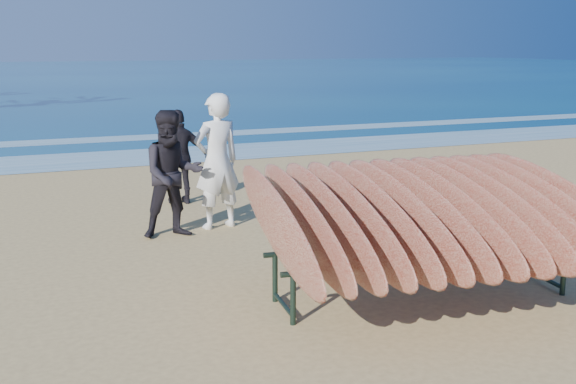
% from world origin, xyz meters
% --- Properties ---
extents(ground, '(120.00, 120.00, 0.00)m').
position_xyz_m(ground, '(0.00, 0.00, 0.00)').
color(ground, tan).
rests_on(ground, ground).
extents(ocean, '(160.00, 160.00, 0.00)m').
position_xyz_m(ocean, '(0.00, 55.00, 0.01)').
color(ocean, navy).
rests_on(ocean, ground).
extents(foam_near, '(160.00, 160.00, 0.00)m').
position_xyz_m(foam_near, '(0.00, 10.00, 0.01)').
color(foam_near, white).
rests_on(foam_near, ground).
extents(foam_far, '(160.00, 160.00, 0.00)m').
position_xyz_m(foam_far, '(0.00, 13.50, 0.01)').
color(foam_far, white).
rests_on(foam_far, ground).
extents(surfboard_rack, '(3.51, 3.41, 1.46)m').
position_xyz_m(surfboard_rack, '(0.94, -0.53, 0.91)').
color(surfboard_rack, '#1C2D24').
rests_on(surfboard_rack, ground).
extents(person_white, '(0.78, 0.59, 1.92)m').
position_xyz_m(person_white, '(-0.12, 3.11, 0.96)').
color(person_white, white).
rests_on(person_white, ground).
extents(person_dark_a, '(0.86, 0.68, 1.73)m').
position_xyz_m(person_dark_a, '(-0.83, 2.86, 0.87)').
color(person_dark_a, black).
rests_on(person_dark_a, ground).
extents(person_dark_b, '(0.92, 0.41, 1.55)m').
position_xyz_m(person_dark_b, '(-0.22, 4.85, 0.78)').
color(person_dark_b, black).
rests_on(person_dark_b, ground).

